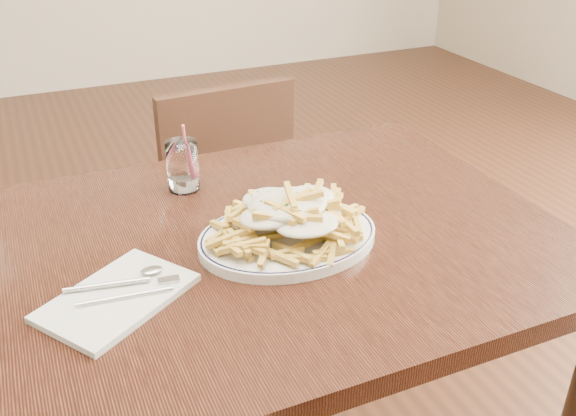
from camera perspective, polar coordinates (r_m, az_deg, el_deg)
name	(u,v)px	position (r m, az deg, el deg)	size (l,w,h in m)	color
table	(232,279)	(1.19, -4.98, -6.32)	(1.20, 0.80, 0.75)	black
chair_far	(219,196)	(1.92, -6.17, 1.05)	(0.41, 0.41, 0.83)	black
fries_plate	(288,237)	(1.13, 0.00, -2.62)	(0.37, 0.34, 0.02)	white
loaded_fries	(288,211)	(1.11, 0.00, -0.28)	(0.32, 0.29, 0.08)	gold
napkin	(117,298)	(1.03, -14.94, -7.71)	(0.22, 0.15, 0.01)	silver
cutlery	(116,291)	(1.03, -15.07, -7.16)	(0.19, 0.08, 0.01)	silver
water_glass	(183,169)	(1.32, -9.32, 3.48)	(0.06, 0.06, 0.14)	white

